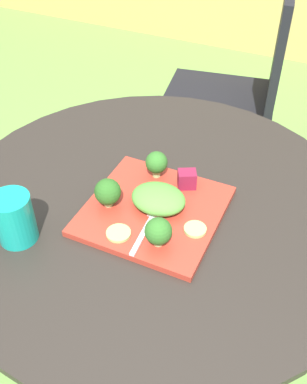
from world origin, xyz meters
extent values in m
plane|color=#669342|center=(0.00, 0.00, 0.00)|extent=(12.00, 12.00, 0.00)
cylinder|color=#28231E|center=(0.00, 0.00, 0.70)|extent=(0.91, 0.91, 0.02)
cylinder|color=#28231E|center=(0.00, 0.00, 0.36)|extent=(0.06, 0.06, 0.65)
cylinder|color=#28231E|center=(0.00, 0.00, 0.02)|extent=(0.44, 0.44, 0.04)
cube|color=black|center=(-0.13, 0.91, 0.43)|extent=(0.51, 0.51, 0.03)
cube|color=black|center=(0.06, 0.95, 0.68)|extent=(0.10, 0.42, 0.45)
cylinder|color=black|center=(-0.34, 1.06, 0.22)|extent=(0.02, 0.02, 0.43)
cylinder|color=black|center=(-0.28, 0.71, 0.22)|extent=(0.02, 0.02, 0.43)
cylinder|color=black|center=(0.01, 1.12, 0.22)|extent=(0.02, 0.02, 0.43)
cylinder|color=black|center=(0.07, 0.77, 0.22)|extent=(0.02, 0.02, 0.43)
cube|color=#AD3323|center=(0.02, -0.04, 0.71)|extent=(0.27, 0.27, 0.01)
cylinder|color=#149989|center=(-0.19, -0.21, 0.76)|extent=(0.08, 0.08, 0.10)
cylinder|color=#118275|center=(-0.19, -0.21, 0.74)|extent=(0.07, 0.07, 0.07)
cube|color=silver|center=(0.03, -0.12, 0.72)|extent=(0.02, 0.11, 0.00)
cube|color=silver|center=(0.03, -0.04, 0.72)|extent=(0.03, 0.05, 0.00)
ellipsoid|color=#519338|center=(0.02, -0.03, 0.74)|extent=(0.11, 0.09, 0.04)
cylinder|color=#99B770|center=(0.07, -0.12, 0.73)|extent=(0.02, 0.02, 0.01)
sphere|color=#2D6623|center=(0.07, -0.12, 0.75)|extent=(0.05, 0.05, 0.05)
cylinder|color=#99B770|center=(-0.07, -0.07, 0.73)|extent=(0.02, 0.02, 0.01)
sphere|color=#285B1E|center=(-0.07, -0.07, 0.75)|extent=(0.06, 0.06, 0.06)
cylinder|color=#99B770|center=(-0.02, 0.06, 0.73)|extent=(0.02, 0.02, 0.02)
sphere|color=#2D6623|center=(-0.02, 0.06, 0.76)|extent=(0.05, 0.05, 0.05)
cylinder|color=#8EB766|center=(0.12, -0.06, 0.72)|extent=(0.04, 0.04, 0.01)
cylinder|color=#8EB766|center=(-0.01, -0.13, 0.72)|extent=(0.05, 0.05, 0.01)
cube|color=maroon|center=(0.05, 0.06, 0.74)|extent=(0.05, 0.05, 0.04)
camera|label=1|loc=(0.30, -0.66, 1.36)|focal=42.15mm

